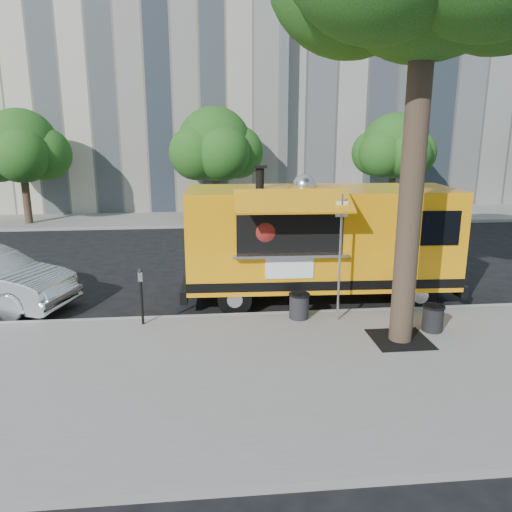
{
  "coord_description": "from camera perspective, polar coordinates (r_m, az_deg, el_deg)",
  "views": [
    {
      "loc": [
        -1.47,
        -12.38,
        4.53
      ],
      "look_at": [
        -0.23,
        0.0,
        1.37
      ],
      "focal_mm": 35.0,
      "sensor_mm": 36.0,
      "label": 1
    }
  ],
  "objects": [
    {
      "name": "building_mid",
      "position": [
        38.25,
        16.15,
        21.95
      ],
      "size": [
        20.0,
        14.0,
        20.0
      ],
      "primitive_type": "cube",
      "color": "gray",
      "rests_on": "ground"
    },
    {
      "name": "sidewalk",
      "position": [
        9.6,
        3.85,
        -13.41
      ],
      "size": [
        60.0,
        6.0,
        0.15
      ],
      "primitive_type": "cube",
      "color": "gray",
      "rests_on": "ground"
    },
    {
      "name": "ground",
      "position": [
        13.26,
        0.99,
        -5.71
      ],
      "size": [
        120.0,
        120.0,
        0.0
      ],
      "primitive_type": "plane",
      "color": "black",
      "rests_on": "ground"
    },
    {
      "name": "trash_bin_right",
      "position": [
        11.87,
        19.57,
        -6.62
      ],
      "size": [
        0.49,
        0.49,
        0.59
      ],
      "color": "black",
      "rests_on": "sidewalk"
    },
    {
      "name": "curb",
      "position": [
        12.37,
        1.5,
        -6.84
      ],
      "size": [
        60.0,
        0.14,
        0.16
      ],
      "primitive_type": "cube",
      "color": "#999993",
      "rests_on": "ground"
    },
    {
      "name": "far_tree_b",
      "position": [
        25.09,
        -4.77,
        12.62
      ],
      "size": [
        3.6,
        3.6,
        5.5
      ],
      "color": "#33261C",
      "rests_on": "far_sidewalk"
    },
    {
      "name": "far_sidewalk",
      "position": [
        26.3,
        -2.45,
        4.49
      ],
      "size": [
        60.0,
        5.0,
        0.15
      ],
      "primitive_type": "cube",
      "color": "gray",
      "rests_on": "ground"
    },
    {
      "name": "parking_meter",
      "position": [
        11.68,
        -13.0,
        -3.79
      ],
      "size": [
        0.11,
        0.11,
        1.33
      ],
      "color": "black",
      "rests_on": "sidewalk"
    },
    {
      "name": "far_tree_c",
      "position": [
        26.54,
        15.53,
        12.0
      ],
      "size": [
        3.24,
        3.24,
        5.21
      ],
      "color": "#33261C",
      "rests_on": "far_sidewalk"
    },
    {
      "name": "trash_bin_left",
      "position": [
        11.97,
        4.95,
        -5.6
      ],
      "size": [
        0.51,
        0.51,
        0.61
      ],
      "color": "black",
      "rests_on": "sidewalk"
    },
    {
      "name": "far_tree_a",
      "position": [
        26.12,
        -25.31,
        11.27
      ],
      "size": [
        3.42,
        3.42,
        5.36
      ],
      "color": "#33261C",
      "rests_on": "far_sidewalk"
    },
    {
      "name": "building_left",
      "position": [
        35.78,
        -17.93,
        25.67
      ],
      "size": [
        22.0,
        14.0,
        24.0
      ],
      "primitive_type": "cube",
      "color": "beige",
      "rests_on": "ground"
    },
    {
      "name": "sign_post",
      "position": [
        11.56,
        9.59,
        0.65
      ],
      "size": [
        0.28,
        0.06,
        3.0
      ],
      "color": "silver",
      "rests_on": "sidewalk"
    },
    {
      "name": "tree_well",
      "position": [
        11.29,
        16.12,
        -9.13
      ],
      "size": [
        1.2,
        1.2,
        0.02
      ],
      "primitive_type": "cube",
      "color": "black",
      "rests_on": "sidewalk"
    },
    {
      "name": "food_truck",
      "position": [
        13.33,
        7.2,
        1.89
      ],
      "size": [
        7.38,
        3.51,
        3.62
      ],
      "rotation": [
        0.0,
        0.0,
        -0.04
      ],
      "color": "#FEA00D",
      "rests_on": "ground"
    }
  ]
}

